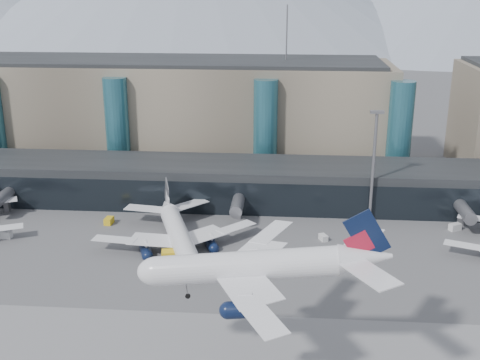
{
  "coord_description": "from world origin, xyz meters",
  "views": [
    {
      "loc": [
        10.61,
        -81.31,
        52.17
      ],
      "look_at": [
        1.6,
        32.0,
        14.41
      ],
      "focal_mm": 45.0,
      "sensor_mm": 36.0,
      "label": 1
    }
  ],
  "objects_px": {
    "veh_d": "(455,227)",
    "hero_jet": "(272,258)",
    "veh_g": "(323,238)",
    "jet_parked_mid": "(176,224)",
    "veh_c": "(284,259)",
    "lightmast_mid": "(374,160)",
    "veh_b": "(109,221)",
    "veh_a": "(5,234)",
    "veh_h": "(173,256)"
  },
  "relations": [
    {
      "from": "jet_parked_mid",
      "to": "veh_b",
      "type": "relative_size",
      "value": 13.94
    },
    {
      "from": "hero_jet",
      "to": "veh_d",
      "type": "xyz_separation_m",
      "value": [
        38.89,
        54.2,
        -17.09
      ]
    },
    {
      "from": "hero_jet",
      "to": "lightmast_mid",
      "type": "bearing_deg",
      "value": 70.88
    },
    {
      "from": "veh_c",
      "to": "veh_d",
      "type": "height_order",
      "value": "veh_c"
    },
    {
      "from": "veh_b",
      "to": "veh_g",
      "type": "height_order",
      "value": "veh_b"
    },
    {
      "from": "lightmast_mid",
      "to": "hero_jet",
      "type": "height_order",
      "value": "lightmast_mid"
    },
    {
      "from": "veh_c",
      "to": "veh_d",
      "type": "xyz_separation_m",
      "value": [
        37.32,
        19.62,
        -0.27
      ]
    },
    {
      "from": "veh_d",
      "to": "hero_jet",
      "type": "bearing_deg",
      "value": -155.26
    },
    {
      "from": "jet_parked_mid",
      "to": "veh_g",
      "type": "distance_m",
      "value": 31.16
    },
    {
      "from": "lightmast_mid",
      "to": "veh_h",
      "type": "xyz_separation_m",
      "value": [
        -40.84,
        -24.39,
        -13.22
      ]
    },
    {
      "from": "veh_c",
      "to": "lightmast_mid",
      "type": "bearing_deg",
      "value": 69.12
    },
    {
      "from": "veh_a",
      "to": "veh_g",
      "type": "relative_size",
      "value": 1.36
    },
    {
      "from": "veh_d",
      "to": "veh_b",
      "type": "bearing_deg",
      "value": 152.25
    },
    {
      "from": "jet_parked_mid",
      "to": "veh_c",
      "type": "xyz_separation_m",
      "value": [
        22.52,
        -7.96,
        -3.38
      ]
    },
    {
      "from": "veh_b",
      "to": "veh_g",
      "type": "distance_m",
      "value": 48.04
    },
    {
      "from": "lightmast_mid",
      "to": "jet_parked_mid",
      "type": "xyz_separation_m",
      "value": [
        -41.76,
        -15.62,
        -10.02
      ]
    },
    {
      "from": "jet_parked_mid",
      "to": "veh_b",
      "type": "height_order",
      "value": "jet_parked_mid"
    },
    {
      "from": "jet_parked_mid",
      "to": "veh_b",
      "type": "distance_m",
      "value": 19.72
    },
    {
      "from": "veh_c",
      "to": "veh_h",
      "type": "bearing_deg",
      "value": -159.5
    },
    {
      "from": "veh_c",
      "to": "veh_g",
      "type": "height_order",
      "value": "veh_c"
    },
    {
      "from": "jet_parked_mid",
      "to": "veh_a",
      "type": "height_order",
      "value": "jet_parked_mid"
    },
    {
      "from": "jet_parked_mid",
      "to": "hero_jet",
      "type": "bearing_deg",
      "value": -173.12
    },
    {
      "from": "veh_b",
      "to": "veh_g",
      "type": "xyz_separation_m",
      "value": [
        47.75,
        -5.28,
        -0.12
      ]
    },
    {
      "from": "jet_parked_mid",
      "to": "veh_c",
      "type": "height_order",
      "value": "jet_parked_mid"
    },
    {
      "from": "veh_h",
      "to": "lightmast_mid",
      "type": "bearing_deg",
      "value": 20.93
    },
    {
      "from": "veh_a",
      "to": "veh_g",
      "type": "height_order",
      "value": "veh_a"
    },
    {
      "from": "veh_a",
      "to": "veh_h",
      "type": "xyz_separation_m",
      "value": [
        37.93,
        -8.5,
        0.38
      ]
    },
    {
      "from": "lightmast_mid",
      "to": "veh_h",
      "type": "relative_size",
      "value": 5.88
    },
    {
      "from": "hero_jet",
      "to": "veh_d",
      "type": "distance_m",
      "value": 68.87
    },
    {
      "from": "veh_g",
      "to": "veh_h",
      "type": "distance_m",
      "value": 32.35
    },
    {
      "from": "veh_c",
      "to": "veh_b",
      "type": "bearing_deg",
      "value": 174.93
    },
    {
      "from": "lightmast_mid",
      "to": "veh_b",
      "type": "height_order",
      "value": "lightmast_mid"
    },
    {
      "from": "veh_g",
      "to": "veh_a",
      "type": "bearing_deg",
      "value": -110.9
    },
    {
      "from": "veh_c",
      "to": "veh_g",
      "type": "bearing_deg",
      "value": 73.8
    },
    {
      "from": "lightmast_mid",
      "to": "veh_d",
      "type": "bearing_deg",
      "value": -12.34
    },
    {
      "from": "veh_b",
      "to": "veh_c",
      "type": "xyz_separation_m",
      "value": [
        39.59,
        -17.14,
        0.27
      ]
    },
    {
      "from": "hero_jet",
      "to": "veh_a",
      "type": "relative_size",
      "value": 12.0
    },
    {
      "from": "veh_d",
      "to": "veh_a",
      "type": "bearing_deg",
      "value": 157.42
    },
    {
      "from": "veh_a",
      "to": "veh_d",
      "type": "relative_size",
      "value": 1.11
    },
    {
      "from": "lightmast_mid",
      "to": "veh_a",
      "type": "distance_m",
      "value": 81.49
    },
    {
      "from": "lightmast_mid",
      "to": "veh_c",
      "type": "distance_m",
      "value": 33.25
    },
    {
      "from": "veh_a",
      "to": "veh_c",
      "type": "relative_size",
      "value": 0.79
    },
    {
      "from": "hero_jet",
      "to": "veh_g",
      "type": "height_order",
      "value": "hero_jet"
    },
    {
      "from": "veh_a",
      "to": "veh_b",
      "type": "height_order",
      "value": "veh_a"
    },
    {
      "from": "hero_jet",
      "to": "veh_c",
      "type": "distance_m",
      "value": 38.49
    },
    {
      "from": "veh_d",
      "to": "veh_g",
      "type": "distance_m",
      "value": 30.17
    },
    {
      "from": "jet_parked_mid",
      "to": "veh_g",
      "type": "bearing_deg",
      "value": -102.09
    },
    {
      "from": "veh_b",
      "to": "lightmast_mid",
      "type": "bearing_deg",
      "value": -78.69
    },
    {
      "from": "veh_c",
      "to": "veh_h",
      "type": "height_order",
      "value": "veh_h"
    },
    {
      "from": "lightmast_mid",
      "to": "veh_b",
      "type": "bearing_deg",
      "value": -173.76
    }
  ]
}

